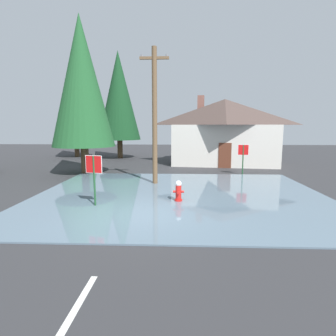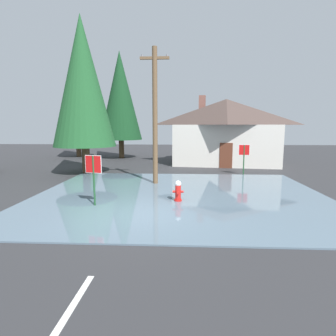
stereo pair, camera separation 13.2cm
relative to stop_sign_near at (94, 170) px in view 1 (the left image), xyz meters
name	(u,v)px [view 1 (the left image)]	position (x,y,z in m)	size (l,w,h in m)	color
ground_plane	(140,216)	(2.02, -1.03, -1.57)	(80.00, 80.00, 0.10)	#2D2D30
flood_puddle	(180,195)	(3.52, 2.03, -1.49)	(13.76, 11.53, 0.05)	slate
lane_stop_bar	(134,230)	(2.01, -2.53, -1.52)	(3.62, 0.30, 0.01)	silver
lane_center_stripe	(63,331)	(1.59, -7.01, -1.52)	(3.31, 0.14, 0.01)	silver
stop_sign_near	(94,170)	(0.00, 0.00, 0.00)	(0.72, 0.18, 2.14)	#1E4C28
fire_hydrant	(178,191)	(3.44, 0.87, -1.05)	(0.48, 0.41, 0.95)	red
utility_pole	(155,114)	(2.08, 4.63, 2.42)	(1.60, 0.28, 7.54)	brown
stop_sign_far	(243,153)	(7.77, 7.88, -0.05)	(0.71, 0.11, 2.07)	#1E4C28
house	(224,130)	(7.40, 13.92, 1.40)	(9.96, 7.40, 6.07)	beige
pine_tree_mid_left	(75,100)	(-7.66, 18.64, 4.50)	(4.09, 4.09, 10.23)	#4C3823
pine_tree_short_left	(119,96)	(-2.71, 17.55, 4.78)	(4.29, 4.29, 10.71)	#4C3823
pine_tree_far_center	(82,82)	(-3.14, 8.02, 4.72)	(4.25, 4.25, 10.61)	#4C3823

